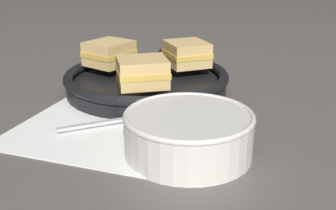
# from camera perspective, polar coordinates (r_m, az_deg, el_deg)

# --- Properties ---
(ground_plane) EXTENTS (4.00, 4.00, 0.00)m
(ground_plane) POSITION_cam_1_polar(r_m,az_deg,el_deg) (0.66, -1.42, -2.35)
(ground_plane) COLOR #56514C
(napkin) EXTENTS (0.29, 0.25, 0.00)m
(napkin) POSITION_cam_1_polar(r_m,az_deg,el_deg) (0.64, -8.32, -3.20)
(napkin) COLOR white
(napkin) RESTS_ON ground_plane
(soup_bowl) EXTENTS (0.17, 0.17, 0.06)m
(soup_bowl) POSITION_cam_1_polar(r_m,az_deg,el_deg) (0.55, 2.81, -3.54)
(soup_bowl) COLOR silver
(soup_bowl) RESTS_ON ground_plane
(spoon) EXTENTS (0.14, 0.11, 0.01)m
(spoon) POSITION_cam_1_polar(r_m,az_deg,el_deg) (0.66, -5.23, -1.84)
(spoon) COLOR #B7B7BC
(spoon) RESTS_ON napkin
(skillet) EXTENTS (0.31, 0.44, 0.04)m
(skillet) POSITION_cam_1_polar(r_m,az_deg,el_deg) (0.80, -2.88, 3.26)
(skillet) COLOR black
(skillet) RESTS_ON ground_plane
(sandwich_near_left) EXTENTS (0.11, 0.10, 0.05)m
(sandwich_near_left) POSITION_cam_1_polar(r_m,az_deg,el_deg) (0.70, -3.50, 4.49)
(sandwich_near_left) COLOR #DBB26B
(sandwich_near_left) RESTS_ON skillet
(sandwich_near_right) EXTENTS (0.11, 0.11, 0.05)m
(sandwich_near_right) POSITION_cam_1_polar(r_m,az_deg,el_deg) (0.83, 2.55, 6.97)
(sandwich_near_right) COLOR #DBB26B
(sandwich_near_right) RESTS_ON skillet
(sandwich_far_left) EXTENTS (0.10, 0.10, 0.05)m
(sandwich_far_left) POSITION_cam_1_polar(r_m,az_deg,el_deg) (0.84, -7.97, 6.98)
(sandwich_far_left) COLOR #DBB26B
(sandwich_far_left) RESTS_ON skillet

